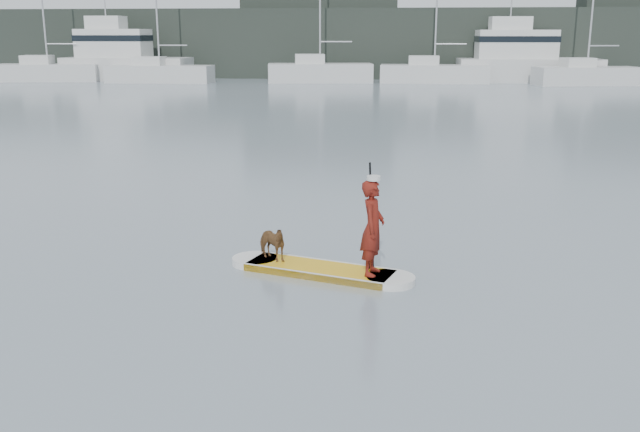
# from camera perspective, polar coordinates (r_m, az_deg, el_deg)

# --- Properties ---
(ground) EXTENTS (140.00, 140.00, 0.00)m
(ground) POSITION_cam_1_polar(r_m,az_deg,el_deg) (13.86, 17.13, -2.72)
(ground) COLOR slate
(ground) RESTS_ON ground
(paddleboard) EXTENTS (3.18, 1.55, 0.12)m
(paddleboard) POSITION_cam_1_polar(r_m,az_deg,el_deg) (12.05, -0.00, -4.33)
(paddleboard) COLOR yellow
(paddleboard) RESTS_ON ground
(paddler) EXTENTS (0.46, 0.62, 1.56)m
(paddler) POSITION_cam_1_polar(r_m,az_deg,el_deg) (11.48, 4.24, -0.95)
(paddler) COLOR maroon
(paddler) RESTS_ON paddleboard
(white_cap) EXTENTS (0.22, 0.22, 0.07)m
(white_cap) POSITION_cam_1_polar(r_m,az_deg,el_deg) (11.29, 4.31, 3.04)
(white_cap) COLOR silver
(white_cap) RESTS_ON paddler
(dog) EXTENTS (0.78, 0.73, 0.62)m
(dog) POSITION_cam_1_polar(r_m,az_deg,el_deg) (12.32, -3.97, -2.13)
(dog) COLOR brown
(dog) RESTS_ON paddleboard
(paddle) EXTENTS (0.12, 0.29, 2.00)m
(paddle) POSITION_cam_1_polar(r_m,az_deg,el_deg) (11.75, 4.13, -1.10)
(paddle) COLOR black
(paddle) RESTS_ON ground
(sailboat_a) EXTENTS (8.68, 4.01, 12.12)m
(sailboat_a) POSITION_cam_1_polar(r_m,az_deg,el_deg) (64.62, -20.96, 10.78)
(sailboat_a) COLOR silver
(sailboat_a) RESTS_ON ground
(sailboat_b) EXTENTS (8.54, 2.70, 12.63)m
(sailboat_b) POSITION_cam_1_polar(r_m,az_deg,el_deg) (60.41, -12.75, 11.20)
(sailboat_b) COLOR silver
(sailboat_b) RESTS_ON ground
(sailboat_c) EXTENTS (8.76, 4.13, 12.09)m
(sailboat_c) POSITION_cam_1_polar(r_m,az_deg,el_deg) (59.28, -0.07, 11.51)
(sailboat_c) COLOR silver
(sailboat_c) RESTS_ON ground
(sailboat_d) EXTENTS (8.66, 2.83, 12.69)m
(sailboat_d) POSITION_cam_1_polar(r_m,az_deg,el_deg) (59.38, 9.05, 11.35)
(sailboat_d) COLOR silver
(sailboat_d) RESTS_ON ground
(sailboat_e) EXTENTS (8.29, 4.12, 11.50)m
(sailboat_e) POSITION_cam_1_polar(r_m,az_deg,el_deg) (59.72, 20.49, 10.57)
(sailboat_e) COLOR silver
(sailboat_e) RESTS_ON ground
(motor_yacht_a) EXTENTS (11.62, 4.05, 6.88)m
(motor_yacht_a) POSITION_cam_1_polar(r_m,az_deg,el_deg) (61.96, 15.93, 12.06)
(motor_yacht_a) COLOR silver
(motor_yacht_a) RESTS_ON ground
(motor_yacht_b) EXTENTS (10.71, 3.90, 7.00)m
(motor_yacht_b) POSITION_cam_1_polar(r_m,az_deg,el_deg) (64.03, -15.63, 12.17)
(motor_yacht_b) COLOR silver
(motor_yacht_b) RESTS_ON ground
(shore_mass) EXTENTS (90.00, 6.00, 6.00)m
(shore_mass) POSITION_cam_1_polar(r_m,az_deg,el_deg) (66.08, 8.81, 13.47)
(shore_mass) COLOR black
(shore_mass) RESTS_ON ground
(shore_building_west) EXTENTS (14.00, 4.00, 9.00)m
(shore_building_west) POSITION_cam_1_polar(r_m,az_deg,el_deg) (67.42, 0.00, 14.93)
(shore_building_west) COLOR black
(shore_building_west) RESTS_ON ground
(shore_building_east) EXTENTS (10.00, 4.00, 8.00)m
(shore_building_east) POSITION_cam_1_polar(r_m,az_deg,el_deg) (70.13, 24.07, 13.29)
(shore_building_east) COLOR black
(shore_building_east) RESTS_ON ground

